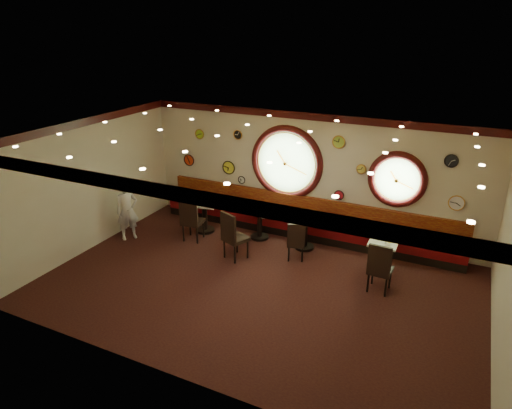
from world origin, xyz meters
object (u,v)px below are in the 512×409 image
at_px(table_c, 305,229).
at_px(condiment_c_salt, 301,214).
at_px(table_b, 260,220).
at_px(chair_a, 191,217).
at_px(condiment_a_pepper, 205,199).
at_px(condiment_a_salt, 203,197).
at_px(condiment_c_bottle, 313,214).
at_px(condiment_b_pepper, 259,208).
at_px(condiment_b_bottle, 266,206).
at_px(condiment_b_salt, 255,206).
at_px(condiment_c_pepper, 309,216).
at_px(chair_b, 232,233).
at_px(condiment_d_salt, 379,238).
at_px(chair_d, 380,265).
at_px(chair_c, 296,239).
at_px(condiment_d_bottle, 390,239).
at_px(waiter, 127,211).
at_px(condiment_d_pepper, 386,242).
at_px(table_a, 205,212).
at_px(table_d, 382,252).

bearing_deg(table_c, condiment_c_salt, 163.95).
bearing_deg(table_c, table_b, 178.44).
bearing_deg(chair_a, table_b, 24.32).
distance_m(chair_a, condiment_a_pepper, 0.72).
xyz_separation_m(table_c, condiment_c_salt, (-0.14, 0.04, 0.35)).
bearing_deg(chair_a, condiment_a_pepper, 81.24).
relative_size(condiment_a_salt, condiment_c_bottle, 0.63).
distance_m(condiment_a_salt, condiment_b_pepper, 1.60).
bearing_deg(condiment_b_bottle, condiment_b_salt, -163.41).
relative_size(condiment_b_salt, condiment_c_pepper, 1.02).
distance_m(chair_b, condiment_c_salt, 1.79).
xyz_separation_m(chair_b, condiment_c_salt, (1.20, 1.32, 0.19)).
distance_m(table_c, condiment_d_salt, 1.83).
bearing_deg(condiment_a_pepper, chair_d, -12.31).
height_order(condiment_a_salt, condiment_c_salt, condiment_a_salt).
bearing_deg(condiment_d_salt, condiment_b_bottle, 174.15).
relative_size(chair_c, condiment_d_bottle, 3.27).
bearing_deg(condiment_b_bottle, chair_b, -99.37).
xyz_separation_m(chair_d, condiment_b_salt, (-3.43, 1.27, 0.23)).
bearing_deg(table_b, condiment_c_pepper, -0.72).
relative_size(table_b, condiment_b_bottle, 5.14).
height_order(table_b, condiment_c_salt, condiment_c_salt).
relative_size(condiment_a_salt, condiment_b_salt, 0.89).
bearing_deg(condiment_d_bottle, chair_b, -162.20).
bearing_deg(table_b, chair_c, -29.43).
relative_size(chair_a, waiter, 0.47).
xyz_separation_m(chair_a, condiment_d_pepper, (4.72, 0.58, 0.06)).
height_order(chair_d, condiment_c_bottle, chair_d).
bearing_deg(condiment_a_pepper, condiment_b_bottle, 10.62).
xyz_separation_m(table_b, condiment_d_bottle, (3.29, -0.23, 0.26)).
relative_size(condiment_c_pepper, condiment_c_bottle, 0.69).
bearing_deg(condiment_d_salt, condiment_c_salt, 173.11).
xyz_separation_m(chair_a, condiment_b_bottle, (1.63, 0.98, 0.23)).
relative_size(table_a, condiment_b_bottle, 5.74).
bearing_deg(chair_a, condiment_a_salt, 90.63).
bearing_deg(condiment_d_pepper, condiment_a_pepper, 178.79).
distance_m(chair_b, condiment_c_pepper, 1.93).
distance_m(table_d, condiment_c_bottle, 1.86).
xyz_separation_m(chair_b, condiment_d_pepper, (3.32, 0.98, 0.05)).
bearing_deg(condiment_d_pepper, chair_c, -168.90).
bearing_deg(condiment_c_pepper, table_d, -7.28).
height_order(table_d, condiment_d_bottle, condiment_d_bottle).
relative_size(chair_d, condiment_c_pepper, 7.10).
height_order(chair_b, condiment_a_pepper, chair_b).
relative_size(table_a, condiment_d_salt, 9.80).
xyz_separation_m(chair_c, condiment_d_salt, (1.78, 0.49, 0.18)).
bearing_deg(waiter, table_c, -37.19).
bearing_deg(table_a, condiment_c_bottle, 6.42).
relative_size(chair_c, condiment_a_pepper, 6.16).
bearing_deg(condiment_d_salt, condiment_b_pepper, 176.68).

